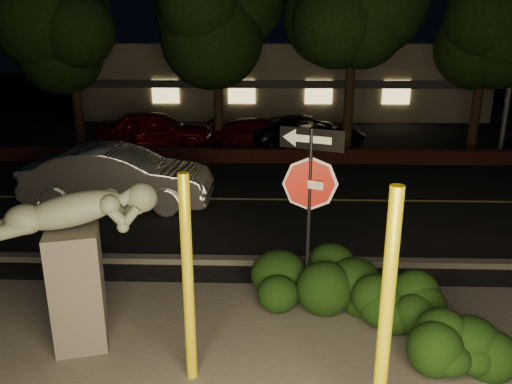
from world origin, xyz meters
TOP-DOWN VIEW (x-y plane):
  - ground at (0.00, 10.00)m, footprint 90.00×90.00m
  - road at (0.00, 7.00)m, footprint 80.00×8.00m
  - lane_marking at (0.00, 7.00)m, footprint 80.00×0.12m
  - curb at (0.00, 2.90)m, footprint 80.00×0.25m
  - brick_wall at (0.00, 11.30)m, footprint 40.00×0.35m
  - parking_lot at (0.00, 17.00)m, footprint 40.00×12.00m
  - building at (0.00, 24.99)m, footprint 22.00×10.20m
  - tree_far_a at (-8.00, 13.00)m, footprint 4.60×4.60m
  - tree_far_d at (7.50, 13.30)m, footprint 4.40×4.40m
  - yellow_pole_left at (-1.45, -0.66)m, footprint 0.14×0.14m
  - yellow_pole_right at (0.85, -1.60)m, footprint 0.15×0.15m
  - signpost at (0.21, 1.21)m, footprint 0.97×0.45m
  - sculpture at (-3.15, 0.05)m, footprint 2.29×1.19m
  - hedge_center at (0.43, 1.34)m, footprint 2.27×1.27m
  - hedge_right at (1.66, 0.53)m, footprint 1.71×1.12m
  - hedge_far_right at (2.19, -0.47)m, footprint 1.52×1.23m
  - silver_sedan at (-4.47, 6.37)m, footprint 4.92×1.75m
  - parked_car_red at (-5.12, 13.56)m, footprint 4.71×2.28m
  - parked_car_darkred at (-0.76, 13.38)m, footprint 4.48×2.40m
  - parked_car_dark at (1.01, 13.74)m, footprint 5.29×3.58m

SIDE VIEW (x-z plane):
  - ground at x=0.00m, z-range 0.00..0.00m
  - road at x=0.00m, z-range 0.00..0.01m
  - parking_lot at x=0.00m, z-range 0.00..0.01m
  - lane_marking at x=0.00m, z-range 0.02..0.02m
  - curb at x=0.00m, z-range 0.00..0.12m
  - brick_wall at x=0.00m, z-range 0.00..0.50m
  - hedge_far_right at x=2.19m, z-range 0.00..0.92m
  - hedge_right at x=1.66m, z-range 0.00..1.04m
  - hedge_center at x=0.43m, z-range 0.00..1.13m
  - parked_car_darkred at x=-0.76m, z-range 0.00..1.23m
  - parked_car_dark at x=1.01m, z-range 0.00..1.35m
  - parked_car_red at x=-5.12m, z-range 0.00..1.55m
  - silver_sedan at x=-4.47m, z-range 0.00..1.62m
  - yellow_pole_left at x=-1.45m, z-range 0.00..2.88m
  - sculpture at x=-3.15m, z-range 0.29..2.74m
  - yellow_pole_right at x=0.85m, z-range 0.00..3.03m
  - building at x=0.00m, z-range 0.00..4.00m
  - signpost at x=0.21m, z-range 0.65..3.74m
  - tree_far_a at x=-8.00m, z-range 1.63..9.06m
  - tree_far_d at x=7.50m, z-range 1.71..9.13m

